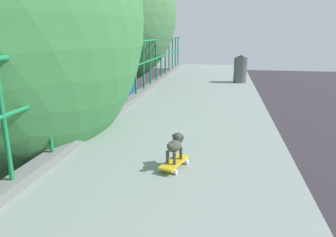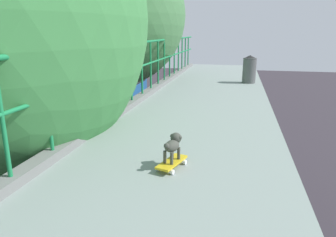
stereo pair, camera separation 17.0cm
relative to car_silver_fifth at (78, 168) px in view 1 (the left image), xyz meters
The scene contains 6 objects.
car_silver_fifth is the anchor object (origin of this frame).
city_bus 13.24m from the car_silver_fifth, 106.53° to the left, with size 2.70×11.25×3.55m.
roadside_tree_far 7.58m from the car_silver_fifth, 45.65° to the right, with size 4.76×4.76×9.65m.
toy_skateboard 12.08m from the car_silver_fifth, 57.30° to the right, with size 0.30×0.49×0.08m.
small_dog 12.14m from the car_silver_fifth, 57.18° to the right, with size 0.20×0.32×0.30m.
litter_bin 9.14m from the car_silver_fifth, 23.18° to the right, with size 0.39×0.39×0.81m.
Camera 1 is at (1.69, -0.25, 6.90)m, focal length 33.49 mm.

